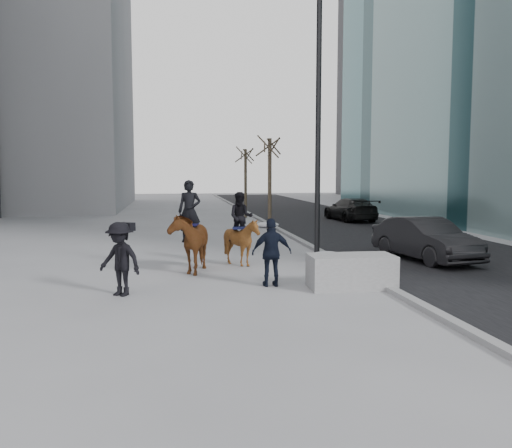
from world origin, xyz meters
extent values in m
plane|color=gray|center=(0.00, 0.00, 0.00)|extent=(120.00, 120.00, 0.00)
cube|color=black|center=(7.00, 10.00, 0.01)|extent=(8.00, 90.00, 0.01)
cube|color=gray|center=(3.00, 10.00, 0.06)|extent=(0.25, 90.00, 0.12)
cube|color=#949497|center=(2.17, -0.50, 0.43)|extent=(2.16, 1.13, 0.85)
imported|color=black|center=(6.00, 3.26, 0.71)|extent=(2.22, 4.52, 1.43)
imported|color=black|center=(8.30, 17.62, 0.69)|extent=(2.30, 4.86, 1.37)
imported|color=#523010|center=(-1.77, 2.45, 0.88)|extent=(1.35, 2.23, 1.76)
imported|color=black|center=(-1.77, 2.60, 1.77)|extent=(0.75, 0.57, 1.84)
cube|color=#0F0E34|center=(-1.77, 2.60, 1.39)|extent=(0.58, 0.65, 0.06)
imported|color=#4B270F|center=(-0.15, 3.15, 0.75)|extent=(1.46, 1.58, 1.51)
imported|color=black|center=(-0.15, 3.30, 1.52)|extent=(0.87, 0.73, 1.57)
cube|color=black|center=(-0.15, 3.30, 1.19)|extent=(0.58, 0.64, 0.06)
imported|color=black|center=(0.22, 0.03, 0.88)|extent=(1.03, 0.43, 1.75)
cylinder|color=#D4470C|center=(0.17, 0.58, 1.15)|extent=(0.04, 0.18, 0.07)
imported|color=black|center=(-3.52, -0.45, 0.88)|extent=(1.30, 1.18, 1.75)
cube|color=black|center=(-3.37, -0.20, 1.62)|extent=(0.42, 0.39, 0.20)
cylinder|color=black|center=(2.60, 4.34, 4.50)|extent=(0.18, 0.18, 9.00)
ellipsoid|color=silver|center=(2.70, 14.43, 0.15)|extent=(1.19, 0.76, 0.30)
ellipsoid|color=silver|center=(2.70, 3.55, 0.16)|extent=(1.28, 0.81, 0.33)
camera|label=1|loc=(-2.30, -13.44, 2.94)|focal=38.00mm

